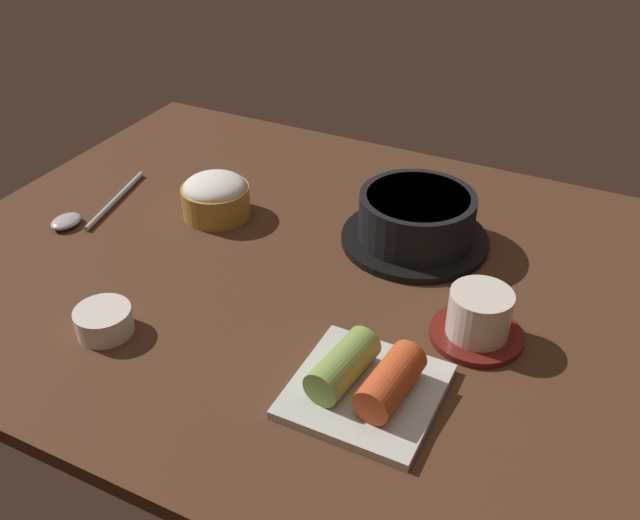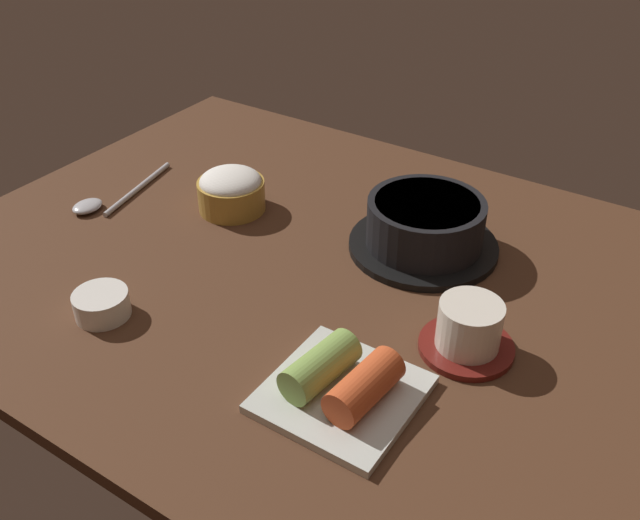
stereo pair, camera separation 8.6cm
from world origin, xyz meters
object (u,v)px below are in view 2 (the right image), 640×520
Objects in this scene: tea_cup_with_saucer at (469,330)px; spoon at (105,200)px; rice_bowl at (231,190)px; stone_pot at (425,226)px; side_bowl_near at (102,304)px; kimchi_plate at (342,384)px.

tea_cup_with_saucer reaches higher than spoon.
rice_bowl is 19.24cm from spoon.
stone_pot reaches higher than tea_cup_with_saucer.
tea_cup_with_saucer is at bearing 24.97° from side_bowl_near.
spoon is at bearing 137.01° from side_bowl_near.
stone_pot is 41.78cm from side_bowl_near.
side_bowl_near is at bearing -172.51° from kimchi_plate.
rice_bowl is at bearing 166.59° from tea_cup_with_saucer.
side_bowl_near reaches higher than spoon.
rice_bowl is 0.66× the size of kimchi_plate.
tea_cup_with_saucer reaches higher than side_bowl_near.
rice_bowl is at bearing 144.89° from kimchi_plate.
rice_bowl is at bearing -168.37° from stone_pot.
rice_bowl reaches higher than side_bowl_near.
stone_pot is 28.69cm from rice_bowl.
rice_bowl is at bearing 96.21° from side_bowl_near.
side_bowl_near is (-25.10, -33.34, -1.89)cm from stone_pot.
side_bowl_near is (3.00, -27.55, -1.46)cm from rice_bowl.
kimchi_plate is (5.39, -29.33, -1.67)cm from stone_pot.
side_bowl_near is 0.34× the size of spoon.
spoon is at bearing -161.56° from stone_pot.
rice_bowl is (-28.10, -5.78, -0.43)cm from stone_pot.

